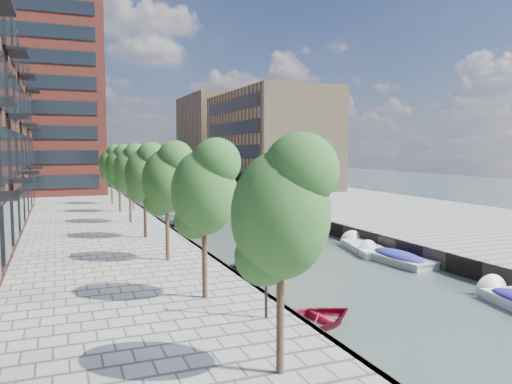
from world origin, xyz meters
TOP-DOWN VIEW (x-y plane):
  - water at (0.00, 40.00)m, footprint 300.00×300.00m
  - quay_right at (16.00, 40.00)m, footprint 20.00×140.00m
  - quay_wall_left at (-6.10, 40.00)m, footprint 0.25×140.00m
  - quay_wall_right at (6.10, 40.00)m, footprint 0.25×140.00m
  - far_closure at (0.00, 100.00)m, footprint 80.00×40.00m
  - tower at (-17.00, 65.00)m, footprint 18.00×18.00m
  - tan_block_near at (16.00, 62.00)m, footprint 12.00×25.00m
  - tan_block_far at (16.00, 88.00)m, footprint 12.00×20.00m
  - bridge at (0.00, 72.00)m, footprint 13.00×6.00m
  - tree_0 at (-8.50, 4.00)m, footprint 2.50×2.50m
  - tree_1 at (-8.50, 11.00)m, footprint 2.50×2.50m
  - tree_2 at (-8.50, 18.00)m, footprint 2.50×2.50m
  - tree_3 at (-8.50, 25.00)m, footprint 2.50×2.50m
  - tree_4 at (-8.50, 32.00)m, footprint 2.50×2.50m
  - tree_5 at (-8.50, 39.00)m, footprint 2.50×2.50m
  - tree_6 at (-8.50, 46.00)m, footprint 2.50×2.50m
  - lamp_0 at (-7.20, 8.00)m, footprint 0.24×0.24m
  - lamp_1 at (-7.20, 24.00)m, footprint 0.24×0.24m
  - lamp_2 at (-7.20, 40.00)m, footprint 0.24×0.24m
  - sloop_1 at (-4.20, 17.57)m, footprint 4.68×3.57m
  - sloop_2 at (-4.98, 9.16)m, footprint 4.92×3.98m
  - sloop_3 at (-5.25, 39.63)m, footprint 5.15×3.79m
  - sloop_4 at (-4.26, 35.29)m, footprint 4.80×3.65m
  - motorboat_2 at (5.04, 20.60)m, footprint 2.94×5.44m
  - motorboat_3 at (4.74, 16.96)m, footprint 2.28×5.27m
  - motorboat_4 at (4.17, 43.06)m, footprint 2.39×5.24m
  - car at (8.27, 57.91)m, footprint 1.75×3.76m

SIDE VIEW (x-z plane):
  - water at x=0.00m, z-range 0.00..0.00m
  - sloop_1 at x=-4.20m, z-range -0.45..0.45m
  - sloop_2 at x=-4.98m, z-range -0.45..0.45m
  - sloop_3 at x=-5.25m, z-range -0.52..0.52m
  - sloop_4 at x=-4.26m, z-range -0.47..0.47m
  - motorboat_2 at x=5.04m, z-range -0.76..0.96m
  - motorboat_4 at x=4.17m, z-range -0.64..1.05m
  - motorboat_3 at x=4.74m, z-range -0.65..1.06m
  - quay_right at x=16.00m, z-range 0.00..1.00m
  - quay_wall_left at x=-6.10m, z-range 0.00..1.00m
  - quay_wall_right at x=6.10m, z-range 0.00..1.00m
  - far_closure at x=0.00m, z-range 0.00..1.00m
  - bridge at x=0.00m, z-range 0.74..2.04m
  - car at x=8.27m, z-range 1.00..2.25m
  - lamp_0 at x=-7.20m, z-range 1.45..5.57m
  - lamp_1 at x=-7.20m, z-range 1.45..5.57m
  - lamp_2 at x=-7.20m, z-range 1.45..5.57m
  - tree_0 at x=-8.50m, z-range 2.33..8.28m
  - tree_1 at x=-8.50m, z-range 2.33..8.28m
  - tree_2 at x=-8.50m, z-range 2.33..8.28m
  - tree_3 at x=-8.50m, z-range 2.33..8.28m
  - tree_4 at x=-8.50m, z-range 2.33..8.28m
  - tree_5 at x=-8.50m, z-range 2.33..8.28m
  - tree_6 at x=-8.50m, z-range 2.33..8.28m
  - tan_block_near at x=16.00m, z-range 1.00..15.00m
  - tan_block_far at x=16.00m, z-range 1.00..17.00m
  - tower at x=-17.00m, z-range 1.00..31.00m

